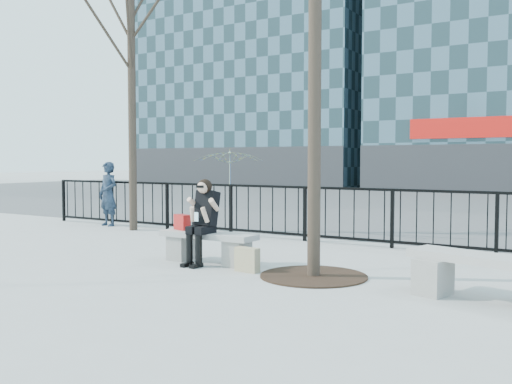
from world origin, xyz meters
The scene contains 13 objects.
ground centered at (0.00, 0.00, 0.00)m, with size 120.00×120.00×0.00m, color #9D9C97.
street_surface centered at (0.00, 15.00, 0.00)m, with size 60.00×23.00×0.01m, color #474747.
railing centered at (0.00, 3.00, 0.55)m, with size 14.00×0.06×1.10m.
building_left centered at (-15.00, 27.00, 11.30)m, with size 16.20×10.20×22.60m.
tree_left centered at (-4.00, 2.50, 4.86)m, with size 2.80×2.80×6.50m.
tree_grate centered at (1.90, -0.10, 0.01)m, with size 1.50×1.50×0.02m, color black.
bench_main centered at (0.00, 0.00, 0.30)m, with size 1.65×0.46×0.49m.
bench_second centered at (4.19, -0.29, 0.33)m, with size 1.80×0.50×0.54m.
seated_woman centered at (0.00, -0.16, 0.67)m, with size 0.50×0.64×1.34m.
handbag centered at (-0.54, 0.02, 0.62)m, with size 0.30×0.14×0.25m, color #B41816.
shopping_bag centered at (0.92, -0.29, 0.18)m, with size 0.38×0.14×0.36m, color #C3B78A.
standing_man centered at (-5.12, 2.80, 0.79)m, with size 0.58×0.38×1.59m, color black.
vendor_umbrella centered at (-4.98, 7.85, 0.99)m, with size 2.16×2.21×1.98m, color yellow.
Camera 1 is at (5.35, -7.23, 1.63)m, focal length 40.00 mm.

